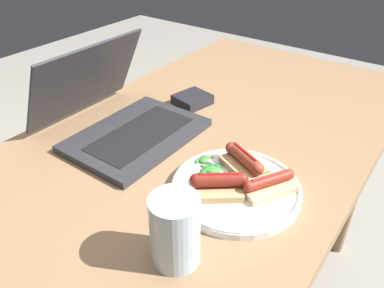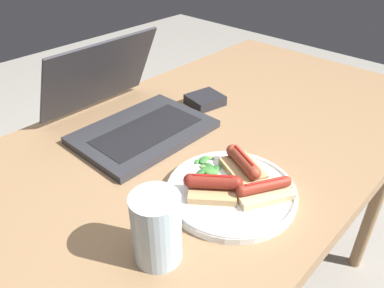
{
  "view_description": "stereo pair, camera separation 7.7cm",
  "coord_description": "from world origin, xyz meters",
  "px_view_note": "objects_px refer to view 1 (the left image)",
  "views": [
    {
      "loc": [
        -0.58,
        -0.44,
        1.26
      ],
      "look_at": [
        -0.06,
        -0.05,
        0.83
      ],
      "focal_mm": 35.0,
      "sensor_mm": 36.0,
      "label": 1
    },
    {
      "loc": [
        -0.53,
        -0.5,
        1.26
      ],
      "look_at": [
        -0.06,
        -0.05,
        0.83
      ],
      "focal_mm": 35.0,
      "sensor_mm": 36.0,
      "label": 2
    }
  ],
  "objects_px": {
    "laptop": "(122,119)",
    "drinking_glass": "(175,230)",
    "plate": "(236,188)",
    "external_drive": "(192,100)"
  },
  "relations": [
    {
      "from": "plate",
      "to": "drinking_glass",
      "type": "bearing_deg",
      "value": -178.57
    },
    {
      "from": "drinking_glass",
      "to": "external_drive",
      "type": "xyz_separation_m",
      "value": [
        0.45,
        0.3,
        -0.05
      ]
    },
    {
      "from": "drinking_glass",
      "to": "external_drive",
      "type": "bearing_deg",
      "value": 33.26
    },
    {
      "from": "laptop",
      "to": "plate",
      "type": "height_order",
      "value": "laptop"
    },
    {
      "from": "plate",
      "to": "external_drive",
      "type": "bearing_deg",
      "value": 48.69
    },
    {
      "from": "laptop",
      "to": "drinking_glass",
      "type": "height_order",
      "value": "laptop"
    },
    {
      "from": "drinking_glass",
      "to": "laptop",
      "type": "bearing_deg",
      "value": 56.61
    },
    {
      "from": "plate",
      "to": "external_drive",
      "type": "height_order",
      "value": "external_drive"
    },
    {
      "from": "laptop",
      "to": "external_drive",
      "type": "bearing_deg",
      "value": -11.83
    },
    {
      "from": "external_drive",
      "to": "plate",
      "type": "bearing_deg",
      "value": -119.45
    }
  ]
}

